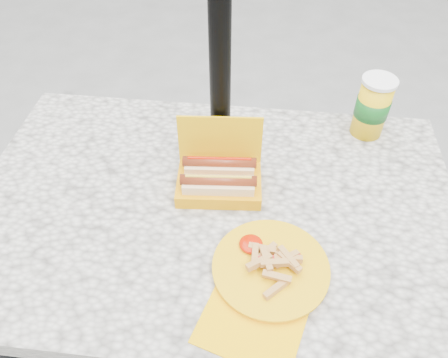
# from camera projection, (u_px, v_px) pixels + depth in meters

# --- Properties ---
(ground) EXTENTS (60.00, 60.00, 0.00)m
(ground) POSITION_uv_depth(u_px,v_px,m) (217.00, 335.00, 1.61)
(ground) COLOR slate
(picnic_table) EXTENTS (1.20, 0.80, 0.75)m
(picnic_table) POSITION_uv_depth(u_px,v_px,m) (214.00, 230.00, 1.15)
(picnic_table) COLOR beige
(picnic_table) RESTS_ON ground
(umbrella_pole) EXTENTS (0.05, 0.05, 2.20)m
(umbrella_pole) POSITION_uv_depth(u_px,v_px,m) (220.00, 39.00, 0.93)
(umbrella_pole) COLOR black
(umbrella_pole) RESTS_ON ground
(hotdog_box) EXTENTS (0.22, 0.16, 0.17)m
(hotdog_box) POSITION_uv_depth(u_px,v_px,m) (219.00, 177.00, 1.08)
(hotdog_box) COLOR #E4A906
(hotdog_box) RESTS_ON picnic_table
(fries_plate) EXTENTS (0.27, 0.36, 0.05)m
(fries_plate) POSITION_uv_depth(u_px,v_px,m) (269.00, 270.00, 0.93)
(fries_plate) COLOR #F7B100
(fries_plate) RESTS_ON picnic_table
(soda_cup) EXTENTS (0.09, 0.09, 0.18)m
(soda_cup) POSITION_uv_depth(u_px,v_px,m) (372.00, 107.00, 1.20)
(soda_cup) COLOR yellow
(soda_cup) RESTS_ON picnic_table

